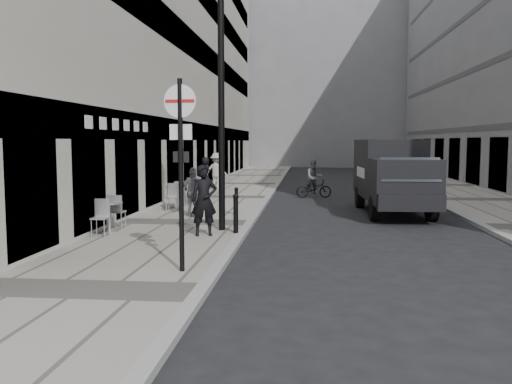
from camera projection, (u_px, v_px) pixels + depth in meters
ground at (152, 366)px, 6.26m from camera, size 120.00×120.00×0.00m
sidewalk at (223, 198)px, 24.28m from camera, size 4.00×60.00×0.12m
far_sidewalk at (476, 200)px, 23.23m from camera, size 4.00×60.00×0.12m
building_left at (170, 26)px, 30.27m from camera, size 4.00×45.00×18.00m
building_far at (306, 66)px, 60.58m from camera, size 24.00×16.00×22.00m
walking_man at (204, 200)px, 14.16m from camera, size 0.78×0.63×1.86m
sign_post at (181, 149)px, 10.15m from camera, size 0.62×0.13×3.63m
lamppost at (221, 91)px, 14.79m from camera, size 0.31×0.31×6.92m
bollard_near at (236, 202)px, 18.13m from camera, size 0.12×0.12×0.88m
bollard_far at (236, 215)px, 14.62m from camera, size 0.13×0.13×1.00m
panel_van at (392, 172)px, 19.41m from camera, size 2.32×5.72×2.65m
cyclist at (314, 183)px, 24.82m from camera, size 1.73×0.94×1.77m
pedestrian_a at (194, 192)px, 17.79m from camera, size 1.00×0.55×1.62m
pedestrian_b at (216, 171)px, 28.13m from camera, size 1.28×0.82×1.87m
pedestrian_c at (206, 173)px, 28.54m from camera, size 0.87×0.62×1.65m
cafe_table_near at (195, 189)px, 22.04m from camera, size 0.80×1.79×1.02m
cafe_table_mid at (109, 215)px, 14.72m from camera, size 0.75×1.69×0.96m
cafe_table_far at (176, 195)px, 19.91m from camera, size 0.75×1.70×0.97m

